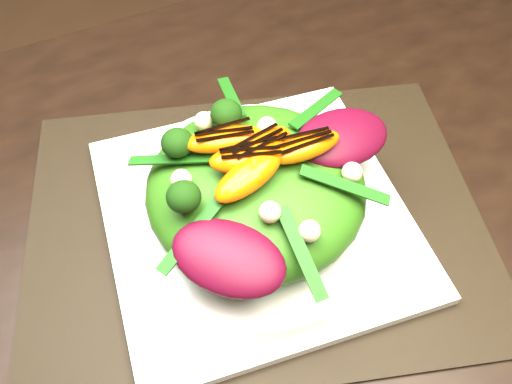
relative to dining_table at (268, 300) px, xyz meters
name	(u,v)px	position (x,y,z in m)	size (l,w,h in m)	color
dining_table	(268,300)	(0.00, 0.00, 0.00)	(1.60, 0.90, 0.75)	black
placemat	(256,220)	(0.02, 0.07, 0.02)	(0.44, 0.34, 0.00)	black
plate_base	(256,216)	(0.02, 0.07, 0.03)	(0.28, 0.28, 0.01)	white
salad_bowl	(256,207)	(0.02, 0.07, 0.04)	(0.26, 0.26, 0.02)	silver
lettuce_mound	(256,187)	(0.02, 0.07, 0.08)	(0.20, 0.20, 0.07)	#316813
radicchio_leaf	(343,137)	(0.11, 0.07, 0.10)	(0.09, 0.06, 0.02)	#430717
orange_segment	(230,137)	(0.01, 0.10, 0.12)	(0.07, 0.03, 0.02)	#F75404
broccoli_floret	(184,138)	(-0.02, 0.12, 0.12)	(0.04, 0.04, 0.04)	#1B370A
macadamia_nut	(321,190)	(0.06, 0.02, 0.11)	(0.02, 0.02, 0.02)	#BFB086
balsamic_drizzle	(230,129)	(0.01, 0.10, 0.13)	(0.05, 0.00, 0.00)	black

